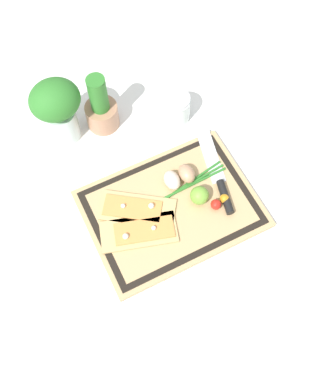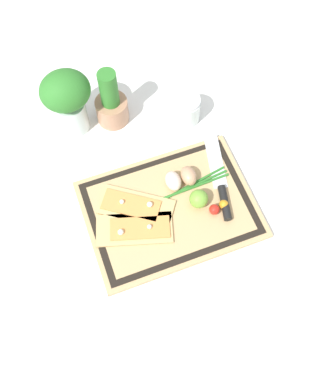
{
  "view_description": "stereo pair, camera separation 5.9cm",
  "coord_description": "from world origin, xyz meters",
  "px_view_note": "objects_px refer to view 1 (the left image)",
  "views": [
    {
      "loc": [
        -0.24,
        -0.44,
        1.13
      ],
      "look_at": [
        0.0,
        0.04,
        0.03
      ],
      "focal_mm": 42.0,
      "sensor_mm": 36.0,
      "label": 1
    },
    {
      "loc": [
        -0.19,
        -0.47,
        1.13
      ],
      "look_at": [
        0.0,
        0.04,
        0.03
      ],
      "focal_mm": 42.0,
      "sensor_mm": 36.0,
      "label": 2
    }
  ],
  "objects_px": {
    "cherry_tomato_yellow": "(224,199)",
    "sauce_jar": "(177,109)",
    "egg_brown": "(187,174)",
    "cherry_tomato_red": "(216,204)",
    "pizza_slice_far": "(137,209)",
    "herb_pot": "(101,109)",
    "herb_glass": "(57,107)",
    "pizza_slice_near": "(140,232)",
    "lime": "(199,195)",
    "knife": "(221,184)",
    "egg_pink": "(172,180)"
  },
  "relations": [
    {
      "from": "pizza_slice_far",
      "to": "knife",
      "type": "relative_size",
      "value": 0.78
    },
    {
      "from": "knife",
      "to": "egg_pink",
      "type": "xyz_separation_m",
      "value": [
        -0.12,
        0.06,
        0.01
      ]
    },
    {
      "from": "herb_pot",
      "to": "herb_glass",
      "type": "bearing_deg",
      "value": 173.95
    },
    {
      "from": "egg_brown",
      "to": "cherry_tomato_red",
      "type": "distance_m",
      "value": 0.12
    },
    {
      "from": "lime",
      "to": "cherry_tomato_red",
      "type": "relative_size",
      "value": 1.78
    },
    {
      "from": "cherry_tomato_yellow",
      "to": "pizza_slice_near",
      "type": "bearing_deg",
      "value": 175.59
    },
    {
      "from": "knife",
      "to": "sauce_jar",
      "type": "distance_m",
      "value": 0.27
    },
    {
      "from": "pizza_slice_far",
      "to": "cherry_tomato_yellow",
      "type": "xyz_separation_m",
      "value": [
        0.22,
        -0.08,
        0.01
      ]
    },
    {
      "from": "herb_pot",
      "to": "herb_glass",
      "type": "xyz_separation_m",
      "value": [
        -0.12,
        0.01,
        0.06
      ]
    },
    {
      "from": "herb_pot",
      "to": "herb_glass",
      "type": "relative_size",
      "value": 0.89
    },
    {
      "from": "pizza_slice_near",
      "to": "herb_pot",
      "type": "xyz_separation_m",
      "value": [
        0.06,
        0.38,
        0.05
      ]
    },
    {
      "from": "knife",
      "to": "herb_pot",
      "type": "distance_m",
      "value": 0.41
    },
    {
      "from": "egg_brown",
      "to": "egg_pink",
      "type": "relative_size",
      "value": 1.0
    },
    {
      "from": "pizza_slice_near",
      "to": "lime",
      "type": "distance_m",
      "value": 0.19
    },
    {
      "from": "knife",
      "to": "egg_pink",
      "type": "height_order",
      "value": "egg_pink"
    },
    {
      "from": "cherry_tomato_red",
      "to": "cherry_tomato_yellow",
      "type": "distance_m",
      "value": 0.03
    },
    {
      "from": "cherry_tomato_yellow",
      "to": "herb_glass",
      "type": "bearing_deg",
      "value": 126.83
    },
    {
      "from": "cherry_tomato_yellow",
      "to": "sauce_jar",
      "type": "height_order",
      "value": "sauce_jar"
    },
    {
      "from": "pizza_slice_near",
      "to": "pizza_slice_far",
      "type": "xyz_separation_m",
      "value": [
        0.02,
        0.06,
        0.0
      ]
    },
    {
      "from": "egg_brown",
      "to": "cherry_tomato_red",
      "type": "xyz_separation_m",
      "value": [
        0.03,
        -0.12,
        -0.01
      ]
    },
    {
      "from": "pizza_slice_far",
      "to": "cherry_tomato_red",
      "type": "xyz_separation_m",
      "value": [
        0.19,
        -0.09,
        0.01
      ]
    },
    {
      "from": "egg_brown",
      "to": "cherry_tomato_yellow",
      "type": "height_order",
      "value": "egg_brown"
    },
    {
      "from": "sauce_jar",
      "to": "pizza_slice_near",
      "type": "bearing_deg",
      "value": -131.27
    },
    {
      "from": "pizza_slice_far",
      "to": "knife",
      "type": "height_order",
      "value": "pizza_slice_far"
    },
    {
      "from": "pizza_slice_near",
      "to": "knife",
      "type": "height_order",
      "value": "pizza_slice_near"
    },
    {
      "from": "egg_brown",
      "to": "herb_glass",
      "type": "bearing_deg",
      "value": 129.75
    },
    {
      "from": "egg_pink",
      "to": "lime",
      "type": "xyz_separation_m",
      "value": [
        0.04,
        -0.08,
        0.0
      ]
    },
    {
      "from": "egg_brown",
      "to": "cherry_tomato_red",
      "type": "height_order",
      "value": "egg_brown"
    },
    {
      "from": "egg_pink",
      "to": "sauce_jar",
      "type": "distance_m",
      "value": 0.24
    },
    {
      "from": "pizza_slice_near",
      "to": "herb_glass",
      "type": "distance_m",
      "value": 0.41
    },
    {
      "from": "sauce_jar",
      "to": "herb_glass",
      "type": "distance_m",
      "value": 0.35
    },
    {
      "from": "lime",
      "to": "cherry_tomato_red",
      "type": "xyz_separation_m",
      "value": [
        0.03,
        -0.04,
        -0.01
      ]
    },
    {
      "from": "knife",
      "to": "egg_brown",
      "type": "bearing_deg",
      "value": 138.1
    },
    {
      "from": "cherry_tomato_yellow",
      "to": "sauce_jar",
      "type": "bearing_deg",
      "value": 86.9
    },
    {
      "from": "knife",
      "to": "herb_pot",
      "type": "xyz_separation_m",
      "value": [
        -0.2,
        0.35,
        0.04
      ]
    },
    {
      "from": "egg_brown",
      "to": "pizza_slice_near",
      "type": "bearing_deg",
      "value": -153.94
    },
    {
      "from": "cherry_tomato_red",
      "to": "sauce_jar",
      "type": "relative_size",
      "value": 0.31
    },
    {
      "from": "cherry_tomato_red",
      "to": "cherry_tomato_yellow",
      "type": "relative_size",
      "value": 1.11
    },
    {
      "from": "herb_pot",
      "to": "egg_pink",
      "type": "bearing_deg",
      "value": -73.28
    },
    {
      "from": "knife",
      "to": "herb_glass",
      "type": "bearing_deg",
      "value": 131.42
    },
    {
      "from": "egg_pink",
      "to": "cherry_tomato_yellow",
      "type": "relative_size",
      "value": 2.26
    },
    {
      "from": "egg_brown",
      "to": "lime",
      "type": "height_order",
      "value": "lime"
    },
    {
      "from": "egg_brown",
      "to": "sauce_jar",
      "type": "xyz_separation_m",
      "value": [
        0.08,
        0.21,
        0.0
      ]
    },
    {
      "from": "pizza_slice_far",
      "to": "sauce_jar",
      "type": "xyz_separation_m",
      "value": [
        0.24,
        0.24,
        0.02
      ]
    },
    {
      "from": "knife",
      "to": "lime",
      "type": "relative_size",
      "value": 5.37
    },
    {
      "from": "cherry_tomato_red",
      "to": "lime",
      "type": "bearing_deg",
      "value": 127.31
    },
    {
      "from": "lime",
      "to": "cherry_tomato_yellow",
      "type": "bearing_deg",
      "value": -29.41
    },
    {
      "from": "knife",
      "to": "lime",
      "type": "height_order",
      "value": "lime"
    },
    {
      "from": "pizza_slice_near",
      "to": "herb_glass",
      "type": "xyz_separation_m",
      "value": [
        -0.06,
        0.39,
        0.11
      ]
    },
    {
      "from": "pizza_slice_far",
      "to": "egg_pink",
      "type": "bearing_deg",
      "value": 13.47
    }
  ]
}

